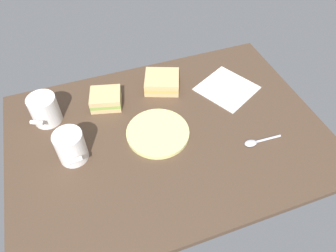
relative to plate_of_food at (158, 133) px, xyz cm
name	(u,v)px	position (x,y,z in cm)	size (l,w,h in cm)	color
tabletop	(168,135)	(-2.91, 0.57, -1.60)	(90.00, 64.00, 2.00)	#4C3828
plate_of_food	(158,133)	(0.00, 0.00, 0.00)	(18.13, 18.13, 1.20)	#EAE58C
coffee_mug_black	(44,109)	(29.09, -16.32, 3.93)	(8.35, 10.37, 8.78)	white
coffee_mug_milky	(71,146)	(23.81, 0.11, 4.14)	(7.65, 9.77, 9.20)	white
sandwich_main	(106,99)	(11.25, -17.06, 1.60)	(11.00, 10.33, 4.40)	#DBB77A
sandwich_side	(162,82)	(-7.74, -18.78, 1.60)	(13.73, 13.11, 4.40)	#DBB77A
spoon	(257,142)	(-25.29, 12.33, -0.22)	(11.27, 2.56, 0.80)	silver
paper_napkin	(227,88)	(-27.60, -10.79, -0.45)	(16.22, 16.22, 0.30)	white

